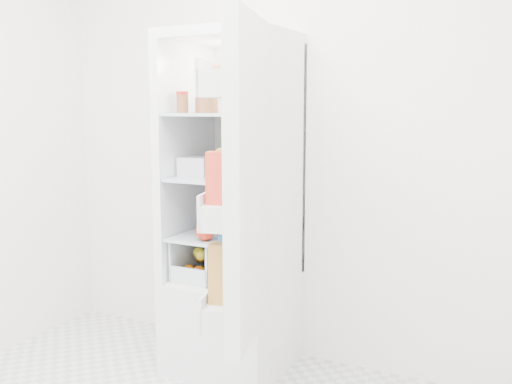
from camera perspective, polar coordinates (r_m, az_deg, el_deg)
The scene contains 20 objects.
room_walls at distance 1.90m, azimuth -15.57°, elevation 13.51°, with size 3.02×3.02×2.61m.
refrigerator at distance 3.12m, azimuth -2.00°, elevation -5.46°, with size 0.60×0.60×1.80m.
shelf_low at distance 3.05m, azimuth -2.58°, elevation -4.34°, with size 0.49×0.53×0.01m, color silver.
shelf_mid at distance 3.00m, azimuth -2.62°, elevation 1.45°, with size 0.49×0.53×0.01m, color silver.
shelf_top at distance 2.98m, azimuth -2.66°, elevation 7.77°, with size 0.49×0.53×0.01m, color silver.
crisper_left at distance 3.14m, azimuth -4.52°, elevation -6.42°, with size 0.23×0.46×0.22m, color silver, non-canonical shape.
crisper_right at distance 3.03m, azimuth -0.53°, elevation -6.98°, with size 0.23×0.46×0.22m, color silver, non-canonical shape.
condiment_jars at distance 2.93m, azimuth -3.40°, elevation 8.73°, with size 0.46×0.34×0.08m.
squeeze_bottle at distance 2.93m, azimuth 1.58°, elevation 9.65°, with size 0.05×0.05×0.18m, color white.
tub_white at distance 3.03m, azimuth -5.97°, elevation 2.57°, with size 0.16×0.16×0.10m, color silver.
tub_cream at distance 2.83m, azimuth -2.55°, elevation 1.82°, with size 0.11×0.11×0.06m, color beige.
tin_red at distance 2.75m, azimuth -2.94°, elevation 1.65°, with size 0.10×0.10×0.06m, color red.
foil_tray at distance 3.17m, azimuth -1.67°, elevation 2.28°, with size 0.14×0.11×0.04m, color silver.
tub_green at distance 3.03m, azimuth 1.36°, elevation 2.34°, with size 0.09×0.12×0.07m, color #3A7F47.
red_cabbage at distance 2.95m, azimuth -2.67°, elevation -2.88°, with size 0.18×0.18×0.18m, color #58205D.
bell_pepper at distance 2.89m, azimuth -5.09°, elevation -3.90°, with size 0.10×0.10×0.10m, color #B5210B.
mushroom_bowl at distance 3.20m, azimuth -3.34°, elevation -2.94°, with size 0.16×0.16×0.07m, color #7CA4B9.
citrus_pile at distance 3.12m, azimuth -4.91°, elevation -6.95°, with size 0.20×0.31×0.16m.
veg_pile at distance 3.03m, azimuth -0.46°, elevation -7.86°, with size 0.16×0.30×0.10m.
fridge_door at distance 2.32m, azimuth -1.35°, elevation 0.51°, with size 0.31×0.59×1.30m.
Camera 1 is at (1.27, -1.40, 1.41)m, focal length 40.00 mm.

